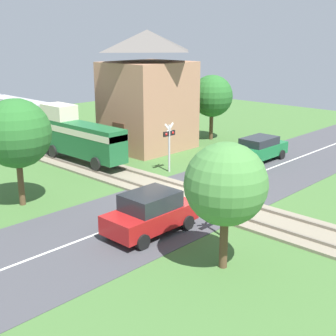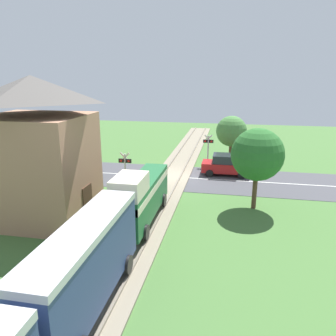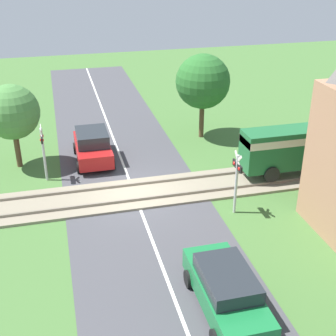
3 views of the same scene
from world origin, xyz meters
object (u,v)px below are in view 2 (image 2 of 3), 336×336
Objects in this scene: pedestrian_by_station at (117,204)px; train at (84,268)px; crossing_signal_east_approach at (125,166)px; station_building at (38,153)px; car_far_side at (69,167)px; crossing_signal_west_approach at (208,146)px; car_near_crossing at (226,165)px.

train is at bearing 102.36° from pedestrian_by_station.
station_building reaches higher than crossing_signal_east_approach.
car_far_side is 1.49× the size of crossing_signal_east_approach.
crossing_signal_west_approach is (-2.53, -19.68, -0.06)m from train.
car_near_crossing reaches higher than pedestrian_by_station.
car_far_side is at bearing -60.96° from train.
station_building is at bearing 14.73° from pedestrian_by_station.
crossing_signal_east_approach reaches higher than car_near_crossing.
crossing_signal_east_approach is (5.05, 7.77, 0.00)m from crossing_signal_west_approach.
station_building is 5.03× the size of pedestrian_by_station.
train is 2.64× the size of station_building.
car_far_side is 1.49× the size of crossing_signal_west_approach.
car_far_side is 2.70× the size of pedestrian_by_station.
train reaches higher than crossing_signal_west_approach.
pedestrian_by_station is at bearing -165.27° from station_building.
station_building reaches higher than crossing_signal_west_approach.
car_near_crossing is 12.49m from car_far_side.
car_far_side is at bearing -73.02° from station_building.
car_near_crossing reaches higher than car_far_side.
train is 19.84m from crossing_signal_west_approach.
crossing_signal_east_approach is at bearing -78.81° from pedestrian_by_station.
pedestrian_by_station is at bearing 101.19° from crossing_signal_east_approach.
pedestrian_by_station is (-3.96, -1.04, -3.10)m from station_building.
car_near_crossing is at bearing -122.64° from pedestrian_by_station.
car_far_side is (12.15, 2.88, -0.07)m from car_near_crossing.
crossing_signal_west_approach is 15.30m from station_building.
station_building is 5.14m from pedestrian_by_station.
station_building is (-2.26, 7.42, 3.02)m from car_far_side.
crossing_signal_east_approach reaches higher than car_far_side.
crossing_signal_east_approach is 4.16m from pedestrian_by_station.
pedestrian_by_station reaches higher than car_far_side.
train is 7.35× the size of crossing_signal_east_approach.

